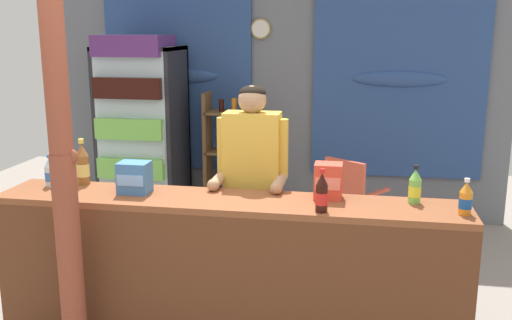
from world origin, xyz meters
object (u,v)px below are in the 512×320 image
bottle_shelf_rack (228,156)px  timber_post (63,163)px  plastic_lawn_chair (352,198)px  shopkeeper (252,174)px  soda_bottle_iced_tea (83,165)px  soda_bottle_cola (322,194)px  soda_bottle_lime_soda (415,187)px  drink_fridge (141,122)px  snack_box_biscuit (134,178)px  soda_bottle_orange_soda (466,199)px  soda_bottle_water (50,173)px  snack_box_crackers (328,181)px  stall_counter (224,263)px

bottle_shelf_rack → timber_post: bearing=-97.1°
plastic_lawn_chair → shopkeeper: size_ratio=0.53×
plastic_lawn_chair → soda_bottle_iced_tea: (-1.79, -1.56, 0.59)m
bottle_shelf_rack → soda_bottle_cola: size_ratio=5.35×
shopkeeper → soda_bottle_lime_soda: (1.05, -0.31, 0.04)m
drink_fridge → snack_box_biscuit: bearing=-69.8°
drink_fridge → soda_bottle_orange_soda: (2.77, -2.18, -0.02)m
timber_post → drink_fridge: size_ratio=1.34×
soda_bottle_water → snack_box_biscuit: bearing=-5.1°
drink_fridge → shopkeeper: bearing=-49.4°
drink_fridge → snack_box_crackers: size_ratio=8.76×
soda_bottle_iced_tea → snack_box_crackers: bearing=-1.6°
stall_counter → plastic_lawn_chair: (0.75, 1.83, -0.08)m
soda_bottle_iced_tea → snack_box_biscuit: size_ratio=1.54×
soda_bottle_lime_soda → soda_bottle_iced_tea: bearing=178.5°
timber_post → plastic_lawn_chair: (1.61, 2.13, -0.74)m
timber_post → snack_box_crackers: bearing=19.7°
stall_counter → soda_bottle_water: 1.32m
plastic_lawn_chair → bottle_shelf_rack: bearing=155.5°
soda_bottle_water → snack_box_crackers: snack_box_crackers is taller
bottle_shelf_rack → soda_bottle_water: 2.36m
bottle_shelf_rack → soda_bottle_iced_tea: 2.23m
bottle_shelf_rack → plastic_lawn_chair: size_ratio=1.57×
drink_fridge → soda_bottle_lime_soda: 3.21m
soda_bottle_lime_soda → soda_bottle_orange_soda: size_ratio=1.11×
plastic_lawn_chair → shopkeeper: (-0.68, -1.31, 0.52)m
drink_fridge → soda_bottle_orange_soda: drink_fridge is taller
drink_fridge → soda_bottle_water: 2.05m
bottle_shelf_rack → shopkeeper: (0.60, -1.89, 0.31)m
soda_bottle_cola → stall_counter: bearing=174.8°
stall_counter → soda_bottle_lime_soda: soda_bottle_lime_soda is taller
soda_bottle_cola → soda_bottle_iced_tea: bearing=168.6°
drink_fridge → soda_bottle_lime_soda: (2.51, -2.01, -0.01)m
shopkeeper → snack_box_crackers: size_ratio=7.35×
plastic_lawn_chair → soda_bottle_orange_soda: (0.63, -1.79, 0.55)m
soda_bottle_orange_soda → drink_fridge: bearing=141.7°
plastic_lawn_chair → soda_bottle_water: 2.63m
soda_bottle_iced_tea → stall_counter: bearing=-14.8°
soda_bottle_lime_soda → snack_box_crackers: size_ratio=1.06×
soda_bottle_orange_soda → snack_box_biscuit: size_ratio=1.05×
soda_bottle_cola → soda_bottle_orange_soda: (0.80, 0.09, -0.02)m
drink_fridge → snack_box_biscuit: (0.77, -2.10, -0.01)m
stall_counter → timber_post: size_ratio=1.13×
stall_counter → shopkeeper: 0.69m
snack_box_biscuit → plastic_lawn_chair: bearing=51.3°
snack_box_biscuit → drink_fridge: bearing=110.2°
stall_counter → soda_bottle_lime_soda: bearing=10.9°
shopkeeper → soda_bottle_iced_tea: size_ratio=5.22×
soda_bottle_water → soda_bottle_orange_soda: 2.61m
plastic_lawn_chair → shopkeeper: 1.56m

